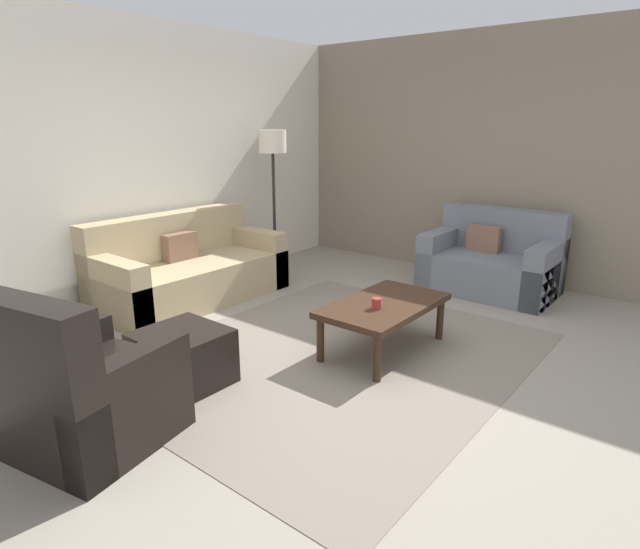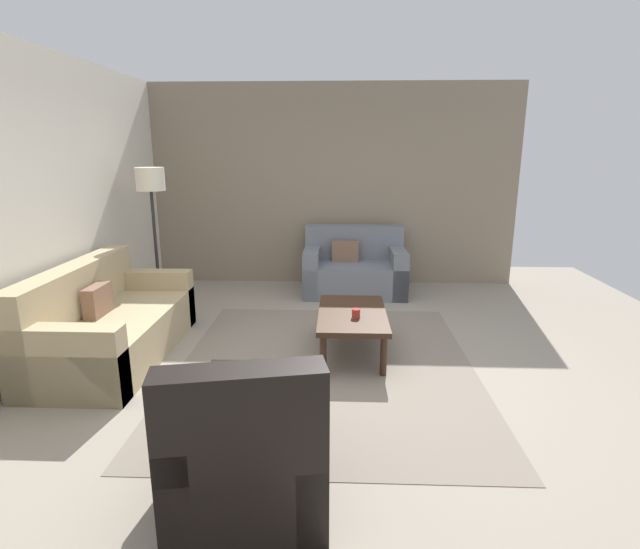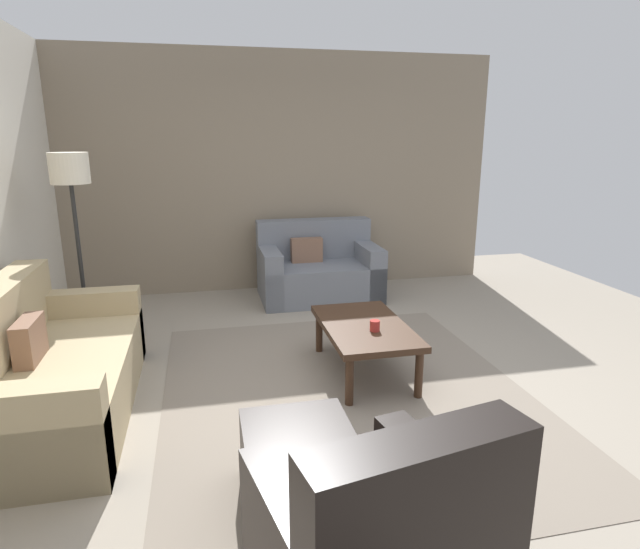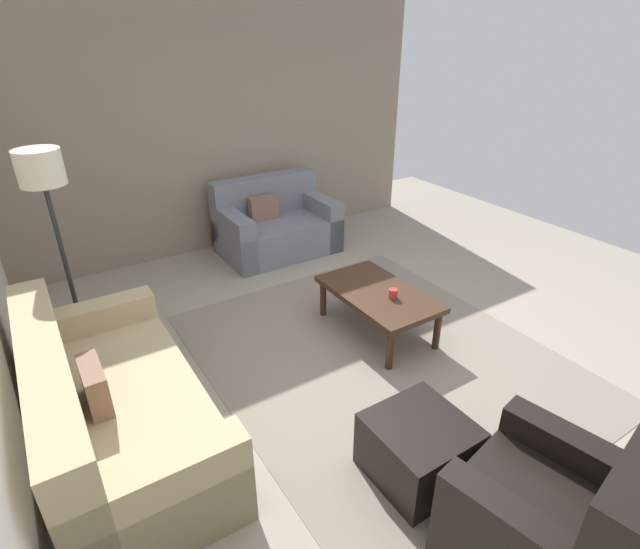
% 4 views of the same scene
% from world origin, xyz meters
% --- Properties ---
extents(ground_plane, '(8.00, 8.00, 0.00)m').
position_xyz_m(ground_plane, '(0.00, 0.00, 0.00)').
color(ground_plane, gray).
extents(rear_partition, '(6.00, 0.12, 2.80)m').
position_xyz_m(rear_partition, '(0.00, 2.60, 1.40)').
color(rear_partition, silver).
rests_on(rear_partition, ground_plane).
extents(stone_feature_panel, '(0.12, 5.20, 2.80)m').
position_xyz_m(stone_feature_panel, '(3.00, 0.00, 1.40)').
color(stone_feature_panel, gray).
rests_on(stone_feature_panel, ground_plane).
extents(area_rug, '(3.18, 2.64, 0.01)m').
position_xyz_m(area_rug, '(0.00, 0.00, 0.00)').
color(area_rug, gray).
rests_on(area_rug, ground_plane).
extents(couch_main, '(1.95, 0.93, 0.88)m').
position_xyz_m(couch_main, '(0.16, 2.09, 0.30)').
color(couch_main, tan).
rests_on(couch_main, ground_plane).
extents(couch_loveseat, '(0.87, 1.35, 0.88)m').
position_xyz_m(couch_loveseat, '(2.45, -0.31, 0.30)').
color(couch_loveseat, slate).
rests_on(couch_loveseat, ground_plane).
extents(armchair_leather, '(0.94, 0.94, 0.95)m').
position_xyz_m(armchair_leather, '(-1.86, 0.39, 0.31)').
color(armchair_leather, black).
rests_on(armchair_leather, ground_plane).
extents(ottoman, '(0.56, 0.56, 0.40)m').
position_xyz_m(ottoman, '(-1.05, 0.55, 0.20)').
color(ottoman, black).
rests_on(ottoman, ground_plane).
extents(coffee_table, '(1.10, 0.64, 0.41)m').
position_xyz_m(coffee_table, '(0.33, -0.24, 0.36)').
color(coffee_table, '#382316').
rests_on(coffee_table, ground_plane).
extents(cup, '(0.08, 0.08, 0.08)m').
position_xyz_m(cup, '(0.18, -0.26, 0.45)').
color(cup, '#B2332D').
rests_on(cup, coffee_table).
extents(lamp_standing, '(0.32, 0.32, 1.71)m').
position_xyz_m(lamp_standing, '(1.47, 2.04, 1.41)').
color(lamp_standing, black).
rests_on(lamp_standing, ground_plane).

